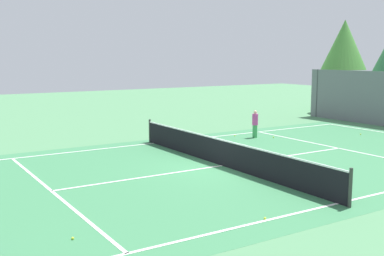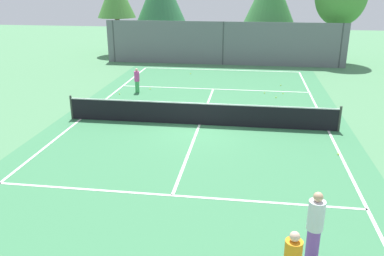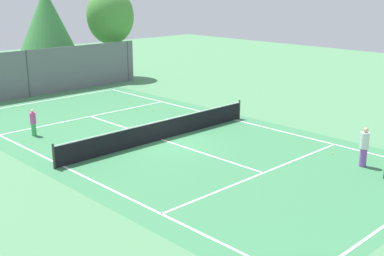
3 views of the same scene
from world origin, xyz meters
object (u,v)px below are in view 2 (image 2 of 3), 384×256
(player_0, at_px, (137,80))
(tennis_ball_3, at_px, (264,93))
(tennis_ball_6, at_px, (283,93))
(tennis_ball_8, at_px, (150,89))
(player_1, at_px, (315,226))
(tennis_ball_1, at_px, (119,94))
(tennis_ball_5, at_px, (281,85))
(tennis_ball_11, at_px, (263,125))
(tennis_ball_2, at_px, (276,97))
(tennis_ball_9, at_px, (233,114))
(tennis_ball_4, at_px, (190,74))
(tennis_ball_12, at_px, (338,154))
(tennis_ball_0, at_px, (143,108))
(tennis_ball_7, at_px, (321,219))
(tennis_ball_10, at_px, (294,126))

(player_0, distance_m, tennis_ball_3, 7.26)
(tennis_ball_6, xyz_separation_m, tennis_ball_8, (-7.66, -0.03, 0.00))
(player_1, height_order, tennis_ball_1, player_1)
(tennis_ball_5, relative_size, tennis_ball_11, 1.00)
(tennis_ball_3, height_order, tennis_ball_6, same)
(tennis_ball_2, relative_size, tennis_ball_9, 1.00)
(tennis_ball_8, relative_size, tennis_ball_11, 1.00)
(tennis_ball_2, distance_m, tennis_ball_5, 2.86)
(tennis_ball_4, bearing_deg, player_1, -73.68)
(tennis_ball_12, bearing_deg, tennis_ball_6, 99.61)
(tennis_ball_1, bearing_deg, player_1, -56.61)
(tennis_ball_0, xyz_separation_m, tennis_ball_7, (7.22, -9.06, 0.00))
(player_0, relative_size, tennis_ball_12, 20.95)
(tennis_ball_6, xyz_separation_m, tennis_ball_11, (-1.23, -5.55, 0.00))
(tennis_ball_0, height_order, tennis_ball_11, same)
(tennis_ball_3, bearing_deg, tennis_ball_8, -179.89)
(player_0, xyz_separation_m, tennis_ball_11, (6.98, -4.77, -0.67))
(tennis_ball_1, bearing_deg, tennis_ball_2, 3.24)
(tennis_ball_8, bearing_deg, tennis_ball_4, 68.90)
(tennis_ball_9, bearing_deg, tennis_ball_6, 58.29)
(player_0, height_order, tennis_ball_5, player_0)
(tennis_ball_1, distance_m, tennis_ball_2, 8.67)
(tennis_ball_11, bearing_deg, tennis_ball_6, 77.50)
(tennis_ball_8, bearing_deg, tennis_ball_5, 14.44)
(tennis_ball_3, xyz_separation_m, tennis_ball_10, (1.14, -5.49, 0.00))
(tennis_ball_6, bearing_deg, tennis_ball_11, -102.50)
(player_0, relative_size, tennis_ball_8, 20.95)
(tennis_ball_3, bearing_deg, player_1, -87.24)
(tennis_ball_3, bearing_deg, tennis_ball_5, 62.40)
(tennis_ball_7, bearing_deg, tennis_ball_5, 90.58)
(tennis_ball_3, relative_size, tennis_ball_4, 1.00)
(tennis_ball_6, bearing_deg, tennis_ball_5, 90.19)
(tennis_ball_3, relative_size, tennis_ball_11, 1.00)
(tennis_ball_2, bearing_deg, tennis_ball_12, -76.13)
(tennis_ball_0, distance_m, tennis_ball_10, 7.36)
(tennis_ball_9, height_order, tennis_ball_12, same)
(tennis_ball_2, height_order, tennis_ball_6, same)
(tennis_ball_6, height_order, tennis_ball_8, same)
(tennis_ball_6, bearing_deg, tennis_ball_4, 143.03)
(tennis_ball_3, bearing_deg, tennis_ball_4, 137.57)
(player_0, distance_m, tennis_ball_2, 7.81)
(tennis_ball_2, xyz_separation_m, tennis_ball_8, (-7.22, 0.85, 0.00))
(player_1, relative_size, tennis_ball_7, 25.91)
(tennis_ball_0, xyz_separation_m, tennis_ball_5, (7.07, 5.85, 0.00))
(tennis_ball_12, bearing_deg, tennis_ball_1, 146.10)
(tennis_ball_6, height_order, tennis_ball_10, same)
(tennis_ball_4, height_order, tennis_ball_12, same)
(tennis_ball_7, bearing_deg, tennis_ball_8, 121.11)
(tennis_ball_1, bearing_deg, tennis_ball_0, -51.44)
(tennis_ball_2, xyz_separation_m, tennis_ball_3, (-0.59, 0.87, 0.00))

